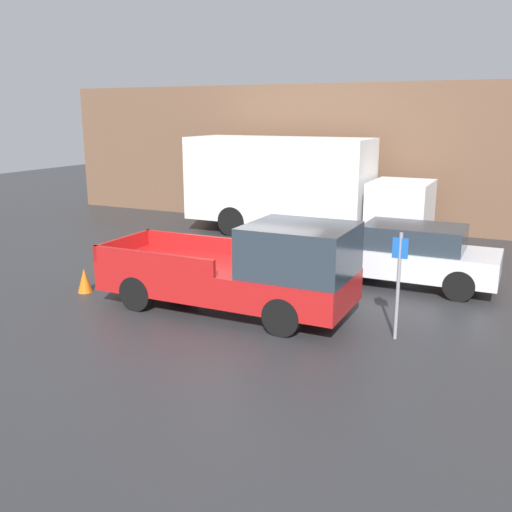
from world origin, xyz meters
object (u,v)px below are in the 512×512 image
pickup_truck (247,270)px  traffic_cone (85,280)px  parking_sign (398,280)px  newspaper_box (275,210)px  car (409,254)px  delivery_truck (294,183)px

pickup_truck → traffic_cone: 4.41m
pickup_truck → parking_sign: 3.34m
pickup_truck → newspaper_box: (-3.85, 10.38, -0.50)m
parking_sign → newspaper_box: 12.75m
parking_sign → traffic_cone: 7.73m
car → newspaper_box: bearing=135.1°
pickup_truck → car: 4.68m
newspaper_box → pickup_truck: bearing=-69.6°
pickup_truck → parking_sign: parking_sign is taller
pickup_truck → newspaper_box: bearing=110.4°
delivery_truck → traffic_cone: (-2.13, -8.74, -1.58)m
traffic_cone → delivery_truck: bearing=76.3°
pickup_truck → parking_sign: (3.33, -0.13, 0.23)m
delivery_truck → pickup_truck: bearing=-75.1°
pickup_truck → delivery_truck: (-2.21, 8.34, 0.90)m
delivery_truck → parking_sign: bearing=-56.8°
pickup_truck → traffic_cone: pickup_truck is taller
delivery_truck → traffic_cone: delivery_truck is taller
car → delivery_truck: 6.93m
car → delivery_truck: (-5.05, 4.62, 1.07)m
delivery_truck → newspaper_box: bearing=128.8°
pickup_truck → car: (2.83, 3.72, -0.17)m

